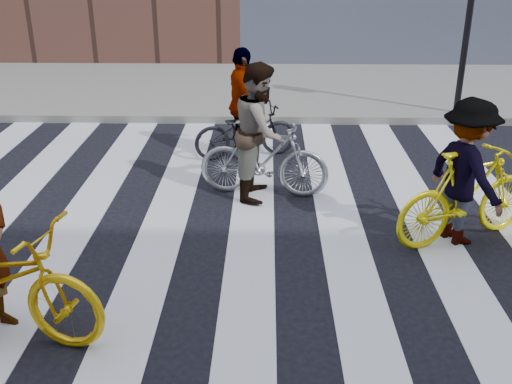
{
  "coord_description": "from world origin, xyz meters",
  "views": [
    {
      "loc": [
        0.73,
        -5.97,
        3.35
      ],
      "look_at": [
        0.61,
        0.3,
        0.63
      ],
      "focal_mm": 42.0,
      "sensor_mm": 36.0,
      "label": 1
    }
  ],
  "objects_px": {
    "rider_mid": "(260,131)",
    "rider_right": "(466,172)",
    "bike_dark_rear": "(246,131)",
    "bike_yellow_right": "(467,196)",
    "rider_rear": "(242,104)",
    "bike_silver_mid": "(264,159)"
  },
  "relations": [
    {
      "from": "rider_mid",
      "to": "rider_right",
      "type": "relative_size",
      "value": 1.07
    },
    {
      "from": "bike_dark_rear",
      "to": "rider_right",
      "type": "xyz_separation_m",
      "value": [
        2.61,
        -2.83,
        0.42
      ]
    },
    {
      "from": "bike_yellow_right",
      "to": "rider_right",
      "type": "height_order",
      "value": "rider_right"
    },
    {
      "from": "bike_yellow_right",
      "to": "rider_mid",
      "type": "height_order",
      "value": "rider_mid"
    },
    {
      "from": "rider_rear",
      "to": "bike_yellow_right",
      "type": "bearing_deg",
      "value": -152.68
    },
    {
      "from": "bike_yellow_right",
      "to": "bike_dark_rear",
      "type": "relative_size",
      "value": 1.14
    },
    {
      "from": "bike_dark_rear",
      "to": "bike_yellow_right",
      "type": "bearing_deg",
      "value": -153.21
    },
    {
      "from": "bike_yellow_right",
      "to": "rider_right",
      "type": "xyz_separation_m",
      "value": [
        -0.05,
        0.0,
        0.29
      ]
    },
    {
      "from": "bike_silver_mid",
      "to": "rider_right",
      "type": "xyz_separation_m",
      "value": [
        2.3,
        -1.29,
        0.33
      ]
    },
    {
      "from": "rider_right",
      "to": "rider_mid",
      "type": "bearing_deg",
      "value": 37.31
    },
    {
      "from": "bike_dark_rear",
      "to": "bike_silver_mid",
      "type": "bearing_deg",
      "value": 174.79
    },
    {
      "from": "rider_mid",
      "to": "bike_dark_rear",
      "type": "bearing_deg",
      "value": 17.52
    },
    {
      "from": "bike_silver_mid",
      "to": "bike_dark_rear",
      "type": "bearing_deg",
      "value": 19.32
    },
    {
      "from": "rider_rear",
      "to": "bike_dark_rear",
      "type": "bearing_deg",
      "value": -106.45
    },
    {
      "from": "bike_silver_mid",
      "to": "bike_yellow_right",
      "type": "bearing_deg",
      "value": -110.64
    },
    {
      "from": "bike_silver_mid",
      "to": "rider_rear",
      "type": "distance_m",
      "value": 1.62
    },
    {
      "from": "bike_dark_rear",
      "to": "rider_mid",
      "type": "distance_m",
      "value": 1.63
    },
    {
      "from": "bike_silver_mid",
      "to": "rider_mid",
      "type": "height_order",
      "value": "rider_mid"
    },
    {
      "from": "bike_yellow_right",
      "to": "rider_right",
      "type": "relative_size",
      "value": 1.11
    },
    {
      "from": "rider_mid",
      "to": "rider_rear",
      "type": "distance_m",
      "value": 1.57
    },
    {
      "from": "bike_yellow_right",
      "to": "rider_right",
      "type": "bearing_deg",
      "value": 66.04
    },
    {
      "from": "bike_silver_mid",
      "to": "bike_yellow_right",
      "type": "relative_size",
      "value": 0.93
    }
  ]
}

